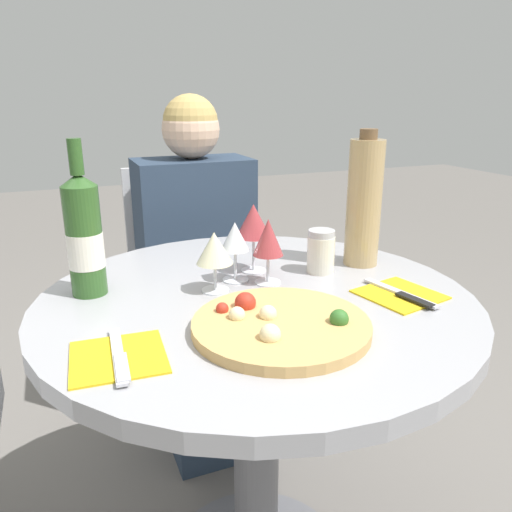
{
  "coord_description": "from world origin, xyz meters",
  "views": [
    {
      "loc": [
        -0.37,
        -0.91,
        1.18
      ],
      "look_at": [
        -0.02,
        -0.04,
        0.87
      ],
      "focal_mm": 35.0,
      "sensor_mm": 36.0,
      "label": 1
    }
  ],
  "objects_px": {
    "dining_table": "(256,369)",
    "tall_carafe": "(364,202)",
    "pizza_large": "(280,324)",
    "chair_behind_diner": "(193,298)",
    "seated_diner": "(203,292)",
    "wine_bottle": "(84,236)"
  },
  "relations": [
    {
      "from": "seated_diner",
      "to": "pizza_large",
      "type": "distance_m",
      "value": 0.85
    },
    {
      "from": "chair_behind_diner",
      "to": "seated_diner",
      "type": "bearing_deg",
      "value": 90.0
    },
    {
      "from": "dining_table",
      "to": "tall_carafe",
      "type": "distance_m",
      "value": 0.47
    },
    {
      "from": "pizza_large",
      "to": "wine_bottle",
      "type": "relative_size",
      "value": 0.99
    },
    {
      "from": "tall_carafe",
      "to": "dining_table",
      "type": "bearing_deg",
      "value": -163.91
    },
    {
      "from": "tall_carafe",
      "to": "seated_diner",
      "type": "bearing_deg",
      "value": 115.44
    },
    {
      "from": "seated_diner",
      "to": "chair_behind_diner",
      "type": "bearing_deg",
      "value": -90.0
    },
    {
      "from": "dining_table",
      "to": "chair_behind_diner",
      "type": "bearing_deg",
      "value": 85.51
    },
    {
      "from": "chair_behind_diner",
      "to": "pizza_large",
      "type": "bearing_deg",
      "value": 84.86
    },
    {
      "from": "chair_behind_diner",
      "to": "pizza_large",
      "type": "distance_m",
      "value": 1.02
    },
    {
      "from": "pizza_large",
      "to": "wine_bottle",
      "type": "height_order",
      "value": "wine_bottle"
    },
    {
      "from": "chair_behind_diner",
      "to": "seated_diner",
      "type": "xyz_separation_m",
      "value": [
        -0.0,
        -0.15,
        0.08
      ]
    },
    {
      "from": "dining_table",
      "to": "chair_behind_diner",
      "type": "distance_m",
      "value": 0.8
    },
    {
      "from": "seated_diner",
      "to": "dining_table",
      "type": "bearing_deg",
      "value": 84.45
    },
    {
      "from": "dining_table",
      "to": "chair_behind_diner",
      "type": "xyz_separation_m",
      "value": [
        0.06,
        0.79,
        -0.15
      ]
    },
    {
      "from": "dining_table",
      "to": "seated_diner",
      "type": "bearing_deg",
      "value": 84.45
    },
    {
      "from": "dining_table",
      "to": "tall_carafe",
      "type": "height_order",
      "value": "tall_carafe"
    },
    {
      "from": "dining_table",
      "to": "pizza_large",
      "type": "distance_m",
      "value": 0.26
    },
    {
      "from": "chair_behind_diner",
      "to": "pizza_large",
      "type": "relative_size",
      "value": 2.87
    },
    {
      "from": "chair_behind_diner",
      "to": "seated_diner",
      "type": "relative_size",
      "value": 0.78
    },
    {
      "from": "dining_table",
      "to": "chair_behind_diner",
      "type": "relative_size",
      "value": 1.0
    },
    {
      "from": "pizza_large",
      "to": "tall_carafe",
      "type": "xyz_separation_m",
      "value": [
        0.34,
        0.26,
        0.14
      ]
    }
  ]
}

